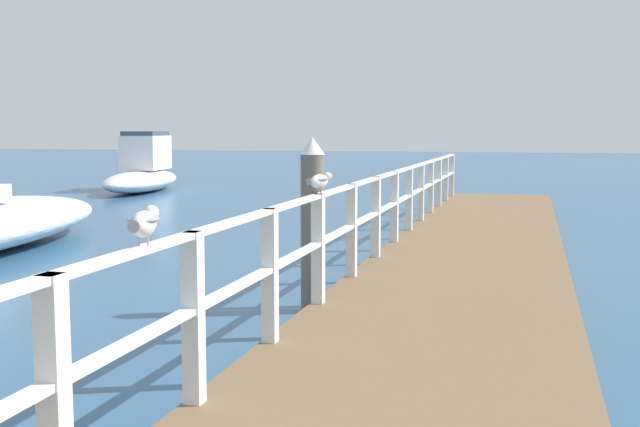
# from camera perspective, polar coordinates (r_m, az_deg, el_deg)

# --- Properties ---
(pier_deck) EXTENTS (2.70, 23.50, 0.37)m
(pier_deck) POSITION_cam_1_polar(r_m,az_deg,el_deg) (11.14, 10.45, -4.28)
(pier_deck) COLOR brown
(pier_deck) RESTS_ON ground_plane
(pier_railing) EXTENTS (0.12, 22.02, 1.14)m
(pier_railing) POSITION_cam_1_polar(r_m,az_deg,el_deg) (11.19, 4.05, 0.40)
(pier_railing) COLOR silver
(pier_railing) RESTS_ON pier_deck
(dock_piling_far) EXTENTS (0.29, 0.29, 2.07)m
(dock_piling_far) POSITION_cam_1_polar(r_m,az_deg,el_deg) (9.36, -0.55, -0.79)
(dock_piling_far) COLOR #6B6056
(dock_piling_far) RESTS_ON ground_plane
(seagull_foreground) EXTENTS (0.22, 0.47, 0.21)m
(seagull_foreground) POSITION_cam_1_polar(r_m,az_deg,el_deg) (4.58, -12.57, -0.61)
(seagull_foreground) COLOR white
(seagull_foreground) RESTS_ON pier_railing
(seagull_background) EXTENTS (0.23, 0.47, 0.21)m
(seagull_background) POSITION_cam_1_polar(r_m,az_deg,el_deg) (8.15, -0.03, 2.39)
(seagull_background) COLOR white
(seagull_background) RESTS_ON pier_railing
(boat_2) EXTENTS (2.93, 6.23, 2.11)m
(boat_2) POSITION_cam_1_polar(r_m,az_deg,el_deg) (28.70, -12.64, 2.99)
(boat_2) COLOR white
(boat_2) RESTS_ON ground_plane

